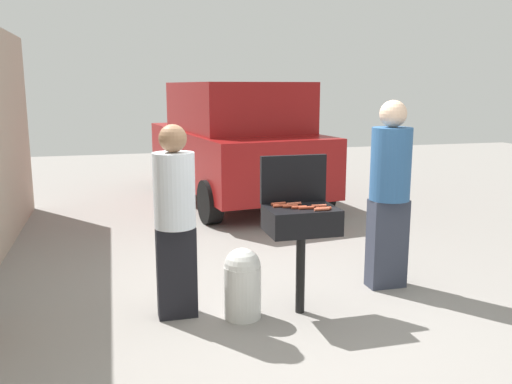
{
  "coord_description": "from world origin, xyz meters",
  "views": [
    {
      "loc": [
        -1.35,
        -4.27,
        1.96
      ],
      "look_at": [
        -0.09,
        0.49,
        1.0
      ],
      "focal_mm": 38.12,
      "sensor_mm": 36.0,
      "label": 1
    }
  ],
  "objects_px": {
    "hot_dog_5": "(324,208)",
    "hot_dog_7": "(278,204)",
    "propane_tank": "(242,282)",
    "bbq_grill": "(301,224)",
    "hot_dog_1": "(290,206)",
    "person_left": "(175,215)",
    "hot_dog_8": "(299,207)",
    "hot_dog_0": "(306,208)",
    "hot_dog_4": "(319,206)",
    "person_right": "(390,188)",
    "hot_dog_6": "(281,206)",
    "hot_dog_3": "(322,209)",
    "hot_dog_2": "(294,204)",
    "parked_minivan": "(234,141)"
  },
  "relations": [
    {
      "from": "hot_dog_5",
      "to": "hot_dog_7",
      "type": "bearing_deg",
      "value": 139.13
    },
    {
      "from": "propane_tank",
      "to": "bbq_grill",
      "type": "bearing_deg",
      "value": -3.01
    },
    {
      "from": "hot_dog_1",
      "to": "hot_dog_7",
      "type": "bearing_deg",
      "value": 120.15
    },
    {
      "from": "hot_dog_1",
      "to": "person_left",
      "type": "height_order",
      "value": "person_left"
    },
    {
      "from": "hot_dog_7",
      "to": "hot_dog_8",
      "type": "xyz_separation_m",
      "value": [
        0.13,
        -0.18,
        0.0
      ]
    },
    {
      "from": "hot_dog_1",
      "to": "person_left",
      "type": "relative_size",
      "value": 0.08
    },
    {
      "from": "hot_dog_0",
      "to": "hot_dog_4",
      "type": "height_order",
      "value": "same"
    },
    {
      "from": "hot_dog_7",
      "to": "person_right",
      "type": "height_order",
      "value": "person_right"
    },
    {
      "from": "hot_dog_6",
      "to": "person_right",
      "type": "relative_size",
      "value": 0.07
    },
    {
      "from": "hot_dog_3",
      "to": "hot_dog_8",
      "type": "distance_m",
      "value": 0.2
    },
    {
      "from": "hot_dog_7",
      "to": "person_left",
      "type": "height_order",
      "value": "person_left"
    },
    {
      "from": "hot_dog_5",
      "to": "hot_dog_2",
      "type": "bearing_deg",
      "value": 128.34
    },
    {
      "from": "hot_dog_3",
      "to": "hot_dog_4",
      "type": "relative_size",
      "value": 1.0
    },
    {
      "from": "bbq_grill",
      "to": "hot_dog_8",
      "type": "height_order",
      "value": "hot_dog_8"
    },
    {
      "from": "hot_dog_8",
      "to": "propane_tank",
      "type": "xyz_separation_m",
      "value": [
        -0.48,
        0.07,
        -0.64
      ]
    },
    {
      "from": "hot_dog_6",
      "to": "hot_dog_7",
      "type": "height_order",
      "value": "same"
    },
    {
      "from": "hot_dog_7",
      "to": "person_right",
      "type": "distance_m",
      "value": 1.23
    },
    {
      "from": "hot_dog_5",
      "to": "hot_dog_6",
      "type": "height_order",
      "value": "same"
    },
    {
      "from": "hot_dog_5",
      "to": "hot_dog_6",
      "type": "distance_m",
      "value": 0.37
    },
    {
      "from": "parked_minivan",
      "to": "hot_dog_7",
      "type": "bearing_deg",
      "value": 74.61
    },
    {
      "from": "hot_dog_1",
      "to": "propane_tank",
      "type": "distance_m",
      "value": 0.76
    },
    {
      "from": "bbq_grill",
      "to": "hot_dog_3",
      "type": "xyz_separation_m",
      "value": [
        0.12,
        -0.16,
        0.16
      ]
    },
    {
      "from": "hot_dog_2",
      "to": "propane_tank",
      "type": "relative_size",
      "value": 0.21
    },
    {
      "from": "hot_dog_0",
      "to": "hot_dog_5",
      "type": "distance_m",
      "value": 0.14
    },
    {
      "from": "hot_dog_2",
      "to": "bbq_grill",
      "type": "bearing_deg",
      "value": -69.64
    },
    {
      "from": "hot_dog_0",
      "to": "hot_dog_3",
      "type": "distance_m",
      "value": 0.13
    },
    {
      "from": "hot_dog_2",
      "to": "parked_minivan",
      "type": "distance_m",
      "value": 4.82
    },
    {
      "from": "hot_dog_4",
      "to": "hot_dog_7",
      "type": "height_order",
      "value": "same"
    },
    {
      "from": "bbq_grill",
      "to": "hot_dog_3",
      "type": "height_order",
      "value": "hot_dog_3"
    },
    {
      "from": "hot_dog_6",
      "to": "person_left",
      "type": "relative_size",
      "value": 0.08
    },
    {
      "from": "hot_dog_0",
      "to": "hot_dog_7",
      "type": "relative_size",
      "value": 1.0
    },
    {
      "from": "hot_dog_1",
      "to": "hot_dog_4",
      "type": "height_order",
      "value": "same"
    },
    {
      "from": "hot_dog_2",
      "to": "propane_tank",
      "type": "xyz_separation_m",
      "value": [
        -0.48,
        -0.07,
        -0.64
      ]
    },
    {
      "from": "hot_dog_3",
      "to": "hot_dog_1",
      "type": "bearing_deg",
      "value": 140.0
    },
    {
      "from": "person_left",
      "to": "person_right",
      "type": "bearing_deg",
      "value": -3.89
    },
    {
      "from": "hot_dog_8",
      "to": "bbq_grill",
      "type": "bearing_deg",
      "value": 49.62
    },
    {
      "from": "person_right",
      "to": "hot_dog_8",
      "type": "bearing_deg",
      "value": 26.98
    },
    {
      "from": "hot_dog_1",
      "to": "hot_dog_5",
      "type": "relative_size",
      "value": 1.0
    },
    {
      "from": "person_left",
      "to": "parked_minivan",
      "type": "height_order",
      "value": "parked_minivan"
    },
    {
      "from": "hot_dog_6",
      "to": "person_left",
      "type": "bearing_deg",
      "value": 170.68
    },
    {
      "from": "hot_dog_5",
      "to": "hot_dog_8",
      "type": "height_order",
      "value": "same"
    },
    {
      "from": "hot_dog_4",
      "to": "bbq_grill",
      "type": "bearing_deg",
      "value": 165.93
    },
    {
      "from": "hot_dog_0",
      "to": "propane_tank",
      "type": "relative_size",
      "value": 0.21
    },
    {
      "from": "hot_dog_0",
      "to": "person_right",
      "type": "relative_size",
      "value": 0.07
    },
    {
      "from": "hot_dog_3",
      "to": "propane_tank",
      "type": "relative_size",
      "value": 0.21
    },
    {
      "from": "hot_dog_1",
      "to": "parked_minivan",
      "type": "relative_size",
      "value": 0.03
    },
    {
      "from": "hot_dog_0",
      "to": "parked_minivan",
      "type": "distance_m",
      "value": 4.99
    },
    {
      "from": "hot_dog_3",
      "to": "parked_minivan",
      "type": "relative_size",
      "value": 0.03
    },
    {
      "from": "hot_dog_4",
      "to": "hot_dog_5",
      "type": "height_order",
      "value": "same"
    },
    {
      "from": "hot_dog_1",
      "to": "hot_dog_4",
      "type": "bearing_deg",
      "value": -12.73
    }
  ]
}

